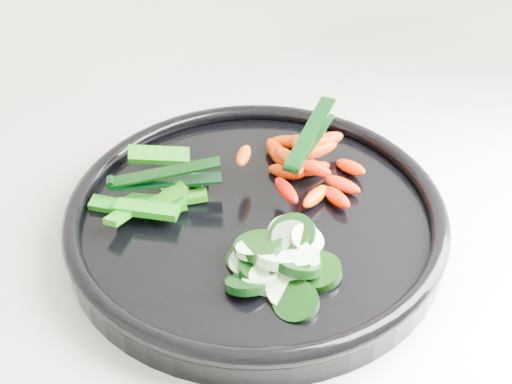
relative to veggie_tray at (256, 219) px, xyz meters
name	(u,v)px	position (x,y,z in m)	size (l,w,h in m)	color
veggie_tray	(256,219)	(0.00, 0.00, 0.00)	(0.50, 0.50, 0.04)	black
cucumber_pile	(280,261)	(-0.01, -0.08, 0.01)	(0.11, 0.12, 0.04)	black
carrot_pile	(304,163)	(0.07, 0.04, 0.02)	(0.14, 0.15, 0.05)	#EF5100
pepper_pile	(158,192)	(-0.08, 0.06, 0.01)	(0.13, 0.12, 0.03)	#1B6E0A
tong_carrot	(309,139)	(0.07, 0.04, 0.05)	(0.09, 0.09, 0.02)	black
tong_pepper	(162,177)	(-0.08, 0.06, 0.03)	(0.11, 0.04, 0.02)	black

